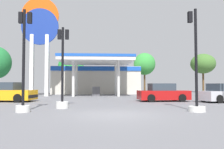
% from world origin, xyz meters
% --- Properties ---
extents(ground_plane, '(90.00, 90.00, 0.00)m').
position_xyz_m(ground_plane, '(0.00, 0.00, 0.00)').
color(ground_plane, slate).
rests_on(ground_plane, ground).
extents(gas_station, '(12.53, 13.70, 4.69)m').
position_xyz_m(gas_station, '(-0.93, 23.68, 2.25)').
color(gas_station, beige).
rests_on(gas_station, ground).
extents(station_pole_sign, '(4.37, 0.56, 11.76)m').
position_xyz_m(station_pole_sign, '(-7.61, 17.09, 7.48)').
color(station_pole_sign, white).
rests_on(station_pole_sign, ground).
extents(car_0, '(4.58, 2.52, 1.55)m').
position_xyz_m(car_0, '(-8.05, 8.58, 0.70)').
color(car_0, black).
rests_on(car_0, ground).
extents(car_1, '(4.17, 2.04, 1.46)m').
position_xyz_m(car_1, '(4.58, 8.09, 0.66)').
color(car_1, black).
rests_on(car_1, ground).
extents(car_2, '(4.36, 2.71, 1.45)m').
position_xyz_m(car_2, '(9.11, 6.95, 0.66)').
color(car_2, black).
rests_on(car_2, ground).
extents(traffic_signal_0, '(0.70, 0.71, 4.72)m').
position_xyz_m(traffic_signal_0, '(-2.83, 2.98, 1.59)').
color(traffic_signal_0, silver).
rests_on(traffic_signal_0, ground).
extents(traffic_signal_1, '(0.84, 0.84, 5.27)m').
position_xyz_m(traffic_signal_1, '(4.19, 0.84, 1.43)').
color(traffic_signal_1, silver).
rests_on(traffic_signal_1, ground).
extents(traffic_signal_2, '(0.69, 0.70, 5.18)m').
position_xyz_m(traffic_signal_2, '(-4.51, 1.23, 1.91)').
color(traffic_signal_2, silver).
rests_on(traffic_signal_2, ground).
extents(tree_1, '(4.11, 4.11, 6.24)m').
position_xyz_m(tree_1, '(-5.01, 26.77, 4.20)').
color(tree_1, brown).
rests_on(tree_1, ground).
extents(tree_2, '(3.46, 3.46, 6.45)m').
position_xyz_m(tree_2, '(6.81, 26.04, 4.66)').
color(tree_2, brown).
rests_on(tree_2, ground).
extents(tree_3, '(4.20, 4.20, 6.67)m').
position_xyz_m(tree_3, '(17.45, 28.07, 4.95)').
color(tree_3, brown).
rests_on(tree_3, ground).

